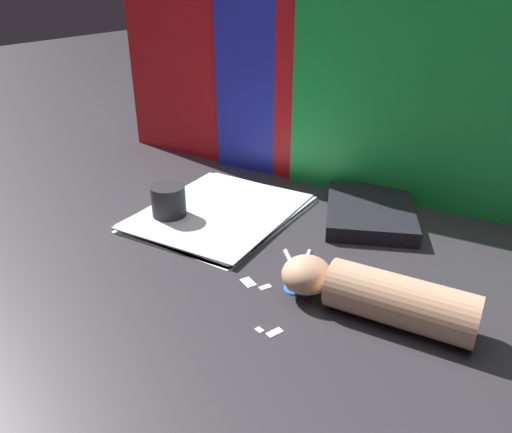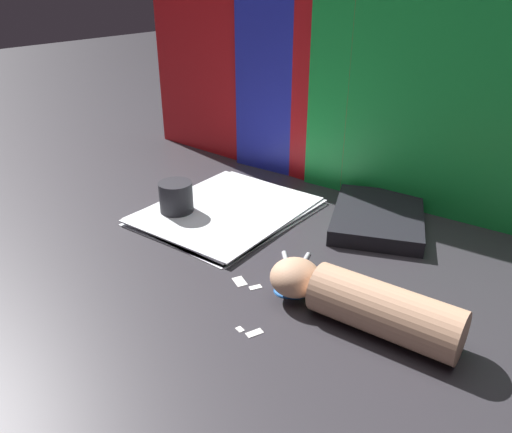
{
  "view_description": "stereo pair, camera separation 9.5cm",
  "coord_description": "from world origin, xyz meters",
  "px_view_note": "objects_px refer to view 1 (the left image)",
  "views": [
    {
      "loc": [
        0.46,
        -0.72,
        0.48
      ],
      "look_at": [
        0.01,
        0.01,
        0.06
      ],
      "focal_mm": 35.0,
      "sensor_mm": 36.0,
      "label": 1
    },
    {
      "loc": [
        0.53,
        -0.66,
        0.48
      ],
      "look_at": [
        0.01,
        0.01,
        0.06
      ],
      "focal_mm": 35.0,
      "sensor_mm": 36.0,
      "label": 2
    }
  ],
  "objects_px": {
    "scissors": "(300,277)",
    "hand_forearm": "(378,295)",
    "paper_stack": "(220,212)",
    "book_closed": "(370,211)",
    "mug": "(168,203)"
  },
  "relations": [
    {
      "from": "hand_forearm",
      "to": "paper_stack",
      "type": "bearing_deg",
      "value": 158.35
    },
    {
      "from": "book_closed",
      "to": "hand_forearm",
      "type": "xyz_separation_m",
      "value": [
        0.13,
        -0.32,
        0.02
      ]
    },
    {
      "from": "paper_stack",
      "to": "hand_forearm",
      "type": "height_order",
      "value": "hand_forearm"
    },
    {
      "from": "scissors",
      "to": "mug",
      "type": "xyz_separation_m",
      "value": [
        -0.34,
        0.06,
        0.03
      ]
    },
    {
      "from": "paper_stack",
      "to": "scissors",
      "type": "relative_size",
      "value": 2.41
    },
    {
      "from": "scissors",
      "to": "mug",
      "type": "relative_size",
      "value": 1.97
    },
    {
      "from": "hand_forearm",
      "to": "scissors",
      "type": "bearing_deg",
      "value": 168.99
    },
    {
      "from": "scissors",
      "to": "mug",
      "type": "height_order",
      "value": "mug"
    },
    {
      "from": "scissors",
      "to": "hand_forearm",
      "type": "distance_m",
      "value": 0.15
    },
    {
      "from": "paper_stack",
      "to": "book_closed",
      "type": "height_order",
      "value": "book_closed"
    },
    {
      "from": "scissors",
      "to": "hand_forearm",
      "type": "bearing_deg",
      "value": -11.01
    },
    {
      "from": "hand_forearm",
      "to": "mug",
      "type": "bearing_deg",
      "value": 169.95
    },
    {
      "from": "scissors",
      "to": "hand_forearm",
      "type": "xyz_separation_m",
      "value": [
        0.14,
        -0.03,
        0.03
      ]
    },
    {
      "from": "book_closed",
      "to": "mug",
      "type": "relative_size",
      "value": 3.8
    },
    {
      "from": "hand_forearm",
      "to": "book_closed",
      "type": "bearing_deg",
      "value": 111.67
    }
  ]
}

